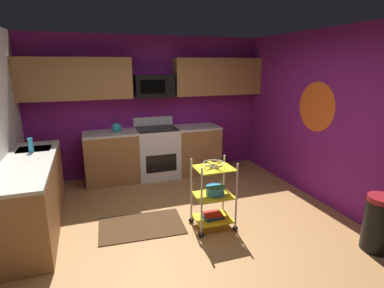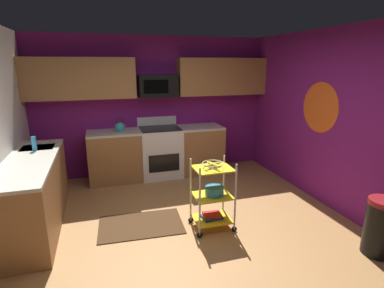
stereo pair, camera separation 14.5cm
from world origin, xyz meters
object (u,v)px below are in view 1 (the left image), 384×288
microwave (154,86)px  fruit_bowl (214,164)px  dish_soap_bottle (31,145)px  rolling_cart (213,195)px  kettle (117,128)px  mixing_bowl_large (215,190)px  trash_can (379,224)px  oven_range (157,152)px  book_stack (213,216)px

microwave → fruit_bowl: 2.37m
dish_soap_bottle → fruit_bowl: bearing=-27.9°
rolling_cart → kettle: (-0.98, 2.09, 0.54)m
rolling_cart → fruit_bowl: 0.42m
microwave → kettle: bearing=-171.4°
mixing_bowl_large → trash_can: trash_can is taller
oven_range → fruit_bowl: (0.26, -2.10, 0.40)m
mixing_bowl_large → trash_can: 1.92m
oven_range → fruit_bowl: size_ratio=4.04×
rolling_cart → kettle: kettle is taller
oven_range → book_stack: size_ratio=4.16×
rolling_cart → mixing_bowl_large: bearing=-0.0°
fruit_bowl → dish_soap_bottle: dish_soap_bottle is taller
fruit_bowl → kettle: (-0.98, 2.09, 0.12)m
mixing_bowl_large → dish_soap_bottle: dish_soap_bottle is taller
oven_range → rolling_cart: bearing=-83.0°
kettle → oven_range: bearing=0.3°
rolling_cart → dish_soap_bottle: (-2.21, 1.17, 0.57)m
microwave → trash_can: bearing=-60.6°
dish_soap_bottle → mixing_bowl_large: bearing=-27.6°
trash_can → dish_soap_bottle: bearing=149.3°
oven_range → book_stack: oven_range is taller
rolling_cart → fruit_bowl: size_ratio=3.36×
fruit_bowl → kettle: 2.31m
rolling_cart → mixing_bowl_large: size_ratio=3.63×
kettle → trash_can: size_ratio=0.40×
microwave → mixing_bowl_large: 2.51m
dish_soap_bottle → trash_can: size_ratio=0.30×
trash_can → microwave: bearing=119.4°
microwave → dish_soap_bottle: size_ratio=3.50×
dish_soap_bottle → rolling_cart: bearing=-27.9°
mixing_bowl_large → microwave: bearing=97.3°
oven_range → fruit_bowl: oven_range is taller
book_stack → kettle: (-0.98, 2.09, 0.83)m
fruit_bowl → trash_can: size_ratio=0.41×
microwave → rolling_cart: 2.54m
book_stack → mixing_bowl_large: bearing=0.0°
trash_can → kettle: bearing=129.0°
fruit_bowl → book_stack: fruit_bowl is taller
kettle → dish_soap_bottle: 1.54m
oven_range → book_stack: bearing=-83.0°
rolling_cart → book_stack: rolling_cart is taller
oven_range → book_stack: (0.26, -2.10, -0.32)m
microwave → mixing_bowl_large: microwave is taller
microwave → rolling_cart: microwave is taller
microwave → trash_can: size_ratio=1.06×
rolling_cart → dish_soap_bottle: dish_soap_bottle is taller
microwave → fruit_bowl: bearing=-83.4°
rolling_cart → dish_soap_bottle: size_ratio=4.57×
book_stack → kettle: bearing=115.0°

